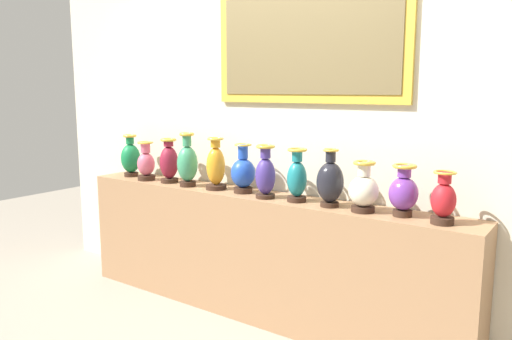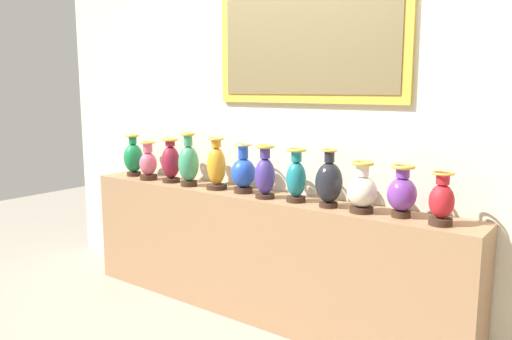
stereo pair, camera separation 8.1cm
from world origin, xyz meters
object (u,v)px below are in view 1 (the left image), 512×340
object	(u,v)px
vase_burgundy	(169,162)
vase_amber	(216,167)
vase_rose	(146,164)
vase_ivory	(363,190)
vase_indigo	(265,174)
vase_crimson	(443,200)
vase_onyx	(330,182)
vase_sapphire	(243,173)
vase_teal	(297,178)
vase_emerald	(131,158)
vase_jade	(187,163)
vase_violet	(403,192)

from	to	relation	value
vase_burgundy	vase_amber	xyz separation A→B (m)	(0.48, 0.00, 0.01)
vase_rose	vase_ivory	xyz separation A→B (m)	(1.89, 0.01, -0.00)
vase_indigo	vase_crimson	size ratio (longest dim) A/B	1.24
vase_burgundy	vase_onyx	bearing A→B (deg)	-0.54
vase_indigo	vase_sapphire	bearing A→B (deg)	166.69
vase_indigo	vase_crimson	world-z (taller)	vase_indigo
vase_indigo	vase_ivory	bearing A→B (deg)	1.52
vase_teal	vase_ivory	distance (m)	0.48
vase_rose	vase_amber	bearing A→B (deg)	2.81
vase_emerald	vase_crimson	bearing A→B (deg)	-0.93
vase_burgundy	vase_sapphire	distance (m)	0.72
vase_sapphire	vase_indigo	distance (m)	0.24
vase_teal	vase_ivory	size ratio (longest dim) A/B	1.14
vase_teal	vase_sapphire	bearing A→B (deg)	177.08
vase_jade	vase_amber	world-z (taller)	vase_jade
vase_jade	vase_indigo	distance (m)	0.73
vase_teal	vase_violet	world-z (taller)	vase_teal
vase_rose	vase_crimson	xyz separation A→B (m)	(2.37, 0.01, -0.00)
vase_jade	vase_crimson	xyz separation A→B (m)	(1.90, 0.01, -0.05)
vase_amber	vase_indigo	size ratio (longest dim) A/B	1.05
vase_indigo	vase_emerald	bearing A→B (deg)	177.83
vase_rose	vase_indigo	size ratio (longest dim) A/B	0.86
vase_sapphire	vase_teal	size ratio (longest dim) A/B	1.00
vase_onyx	vase_amber	bearing A→B (deg)	179.02
vase_rose	vase_crimson	size ratio (longest dim) A/B	1.07
vase_emerald	vase_sapphire	size ratio (longest dim) A/B	1.01
vase_amber	vase_teal	distance (m)	0.70
vase_rose	vase_violet	distance (m)	2.13
vase_rose	vase_amber	xyz separation A→B (m)	(0.71, 0.04, 0.03)
vase_teal	vase_ivory	bearing A→B (deg)	-1.50
vase_onyx	vase_violet	distance (m)	0.46
vase_emerald	vase_violet	bearing A→B (deg)	-0.05
vase_indigo	vase_ivory	distance (m)	0.71
vase_emerald	vase_onyx	world-z (taller)	vase_onyx
vase_amber	vase_onyx	xyz separation A→B (m)	(0.95, -0.02, -0.01)
vase_jade	vase_teal	bearing A→B (deg)	1.62
vase_burgundy	vase_violet	xyz separation A→B (m)	(1.90, 0.02, -0.02)
vase_amber	vase_indigo	distance (m)	0.47
vase_rose	vase_sapphire	xyz separation A→B (m)	(0.96, 0.05, 0.01)
vase_emerald	vase_rose	size ratio (longest dim) A/B	1.13
vase_emerald	vase_burgundy	world-z (taller)	vase_emerald
vase_jade	vase_ivory	bearing A→B (deg)	0.58
vase_rose	vase_burgundy	bearing A→B (deg)	7.93
vase_jade	vase_teal	xyz separation A→B (m)	(0.96, 0.03, -0.02)
vase_sapphire	vase_indigo	size ratio (longest dim) A/B	0.96
vase_ivory	vase_crimson	distance (m)	0.47
vase_rose	vase_teal	distance (m)	1.42
vase_indigo	vase_rose	bearing A→B (deg)	179.77
vase_teal	vase_ivory	world-z (taller)	vase_teal
vase_emerald	vase_teal	world-z (taller)	vase_emerald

